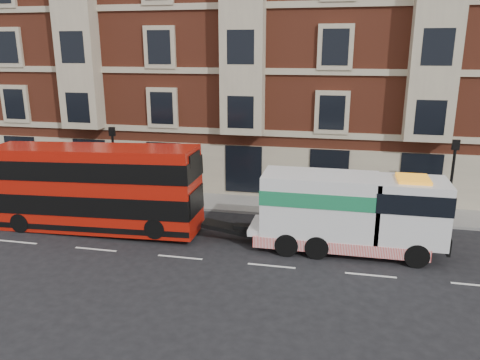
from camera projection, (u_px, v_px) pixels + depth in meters
The scene contains 7 objects.
ground at pixel (180, 257), 20.27m from camera, with size 120.00×120.00×0.00m, color black.
sidewalk at pixel (222, 202), 27.31m from camera, with size 90.00×3.00×0.15m, color slate.
victorian_terrace at pixel (255, 28), 31.56m from camera, with size 45.00×12.00×20.40m.
lamp_post_west at pixel (114, 159), 26.58m from camera, with size 0.35×0.15×4.35m.
lamp_post_east at pixel (452, 176), 22.97m from camera, with size 0.35×0.15×4.35m.
double_decker_bus at pixel (94, 187), 22.77m from camera, with size 10.41×2.39×4.21m.
tow_truck at pixel (346, 212), 20.46m from camera, with size 8.33×2.46×3.47m.
Camera 1 is at (6.42, -17.65, 8.73)m, focal length 35.00 mm.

